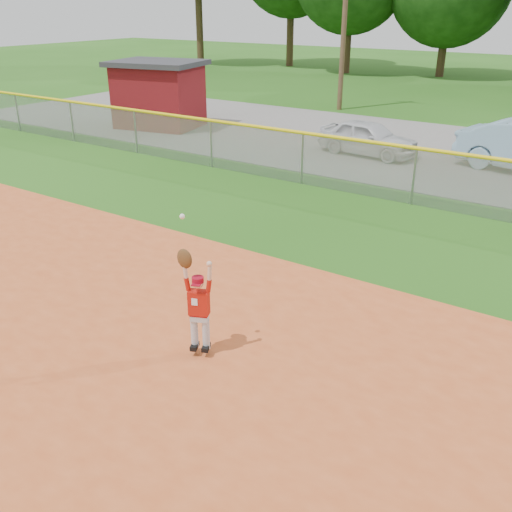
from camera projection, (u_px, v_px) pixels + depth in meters
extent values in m
plane|color=#235613|center=(147.00, 409.00, 7.53)|extent=(120.00, 120.00, 0.00)
cube|color=slate|center=(471.00, 157.00, 19.66)|extent=(44.00, 10.00, 0.03)
imported|color=silver|center=(368.00, 138.00, 19.63)|extent=(3.59, 1.74, 1.18)
cube|color=#630E12|center=(159.00, 97.00, 23.81)|extent=(3.64, 3.02, 2.51)
cube|color=#333338|center=(157.00, 63.00, 23.26)|extent=(4.11, 3.50, 0.20)
cube|color=gray|center=(414.00, 177.00, 14.81)|extent=(40.00, 0.03, 1.50)
cylinder|color=yellow|center=(417.00, 148.00, 14.50)|extent=(40.00, 0.10, 0.10)
cylinder|color=gray|center=(18.00, 113.00, 23.26)|extent=(0.06, 0.06, 1.50)
cylinder|color=gray|center=(72.00, 122.00, 21.57)|extent=(0.06, 0.06, 1.50)
cylinder|color=gray|center=(136.00, 132.00, 19.88)|extent=(0.06, 0.06, 1.50)
cylinder|color=gray|center=(211.00, 144.00, 18.19)|extent=(0.06, 0.06, 1.50)
cylinder|color=gray|center=(302.00, 159.00, 16.50)|extent=(0.06, 0.06, 1.50)
cylinder|color=gray|center=(414.00, 177.00, 14.81)|extent=(0.06, 0.06, 1.50)
cylinder|color=#4C3823|center=(345.00, 11.00, 26.43)|extent=(0.24, 0.24, 9.00)
cylinder|color=#422D1C|center=(200.00, 27.00, 46.70)|extent=(0.56, 0.56, 5.87)
cylinder|color=#422D1C|center=(290.00, 26.00, 45.86)|extent=(0.56, 0.56, 6.10)
cylinder|color=#422D1C|center=(347.00, 41.00, 41.74)|extent=(0.56, 0.56, 4.43)
cylinder|color=#422D1C|center=(443.00, 46.00, 39.73)|extent=(0.56, 0.56, 4.11)
cylinder|color=silver|center=(194.00, 333.00, 8.53)|extent=(0.14, 0.14, 0.50)
cylinder|color=silver|center=(206.00, 334.00, 8.50)|extent=(0.14, 0.14, 0.50)
cube|color=black|center=(195.00, 346.00, 8.59)|extent=(0.17, 0.22, 0.07)
cube|color=black|center=(206.00, 347.00, 8.56)|extent=(0.17, 0.22, 0.07)
cube|color=silver|center=(200.00, 317.00, 8.40)|extent=(0.29, 0.23, 0.10)
cube|color=maroon|center=(199.00, 314.00, 8.37)|extent=(0.31, 0.24, 0.04)
cube|color=#AF170C|center=(199.00, 303.00, 8.29)|extent=(0.34, 0.26, 0.38)
cube|color=white|center=(194.00, 302.00, 8.21)|extent=(0.08, 0.04, 0.11)
sphere|color=beige|center=(198.00, 283.00, 8.16)|extent=(0.22, 0.22, 0.17)
cylinder|color=maroon|center=(198.00, 280.00, 8.14)|extent=(0.23, 0.23, 0.08)
cube|color=maroon|center=(196.00, 285.00, 8.08)|extent=(0.16, 0.14, 0.02)
cylinder|color=#AF170C|center=(187.00, 284.00, 8.20)|extent=(0.12, 0.10, 0.21)
cylinder|color=beige|center=(185.00, 271.00, 8.12)|extent=(0.09, 0.08, 0.22)
ellipsoid|color=#4C2D14|center=(185.00, 259.00, 8.04)|extent=(0.28, 0.21, 0.30)
sphere|color=white|center=(182.00, 216.00, 7.78)|extent=(0.10, 0.10, 0.08)
cylinder|color=#AF170C|center=(209.00, 286.00, 8.15)|extent=(0.12, 0.10, 0.21)
cylinder|color=beige|center=(210.00, 273.00, 8.06)|extent=(0.09, 0.08, 0.22)
sphere|color=beige|center=(209.00, 264.00, 8.00)|extent=(0.10, 0.10, 0.08)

